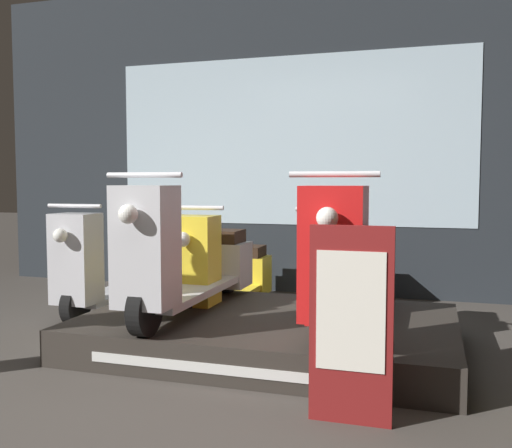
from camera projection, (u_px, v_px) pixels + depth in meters
The scene contains 9 objects.
ground_plane at pixel (136, 405), 2.90m from camera, with size 30.00×30.00×0.00m, color #423D38.
shop_wall_back at pixel (288, 136), 5.82m from camera, with size 6.66×0.09×3.20m.
display_platform at pixel (268, 332), 3.87m from camera, with size 2.46×1.57×0.23m.
scooter_display_left at pixel (187, 262), 3.91m from camera, with size 0.48×1.79×0.96m.
scooter_display_right at pixel (349, 269), 3.58m from camera, with size 0.48×1.79×0.96m.
scooter_backrow_0 at pixel (116, 269), 5.09m from camera, with size 0.48×1.79×0.96m.
scooter_backrow_1 at pixel (222, 274), 4.80m from camera, with size 0.48×1.79×0.96m.
scooter_backrow_2 at pixel (342, 280), 4.50m from camera, with size 0.48×1.79×0.96m.
price_sign_board at pixel (351, 324), 2.65m from camera, with size 0.39×0.04×0.93m.
Camera 1 is at (1.42, -2.52, 1.13)m, focal length 40.00 mm.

